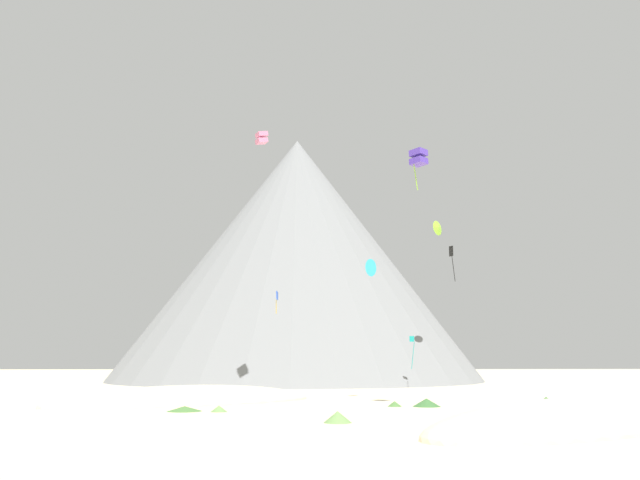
{
  "coord_description": "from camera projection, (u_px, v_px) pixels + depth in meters",
  "views": [
    {
      "loc": [
        -0.99,
        -37.59,
        4.25
      ],
      "look_at": [
        1.63,
        31.45,
        16.43
      ],
      "focal_mm": 37.31,
      "sensor_mm": 36.0,
      "label": 1
    }
  ],
  "objects": [
    {
      "name": "bush_scatter_east",
      "position": [
        427.0,
        403.0,
        57.58
      ],
      "size": [
        3.08,
        3.08,
        0.7
      ],
      "primitive_type": "cone",
      "rotation": [
        0.0,
        0.0,
        2.83
      ],
      "color": "#386633",
      "rests_on": "ground_plane"
    },
    {
      "name": "bush_far_left",
      "position": [
        338.0,
        417.0,
        43.49
      ],
      "size": [
        2.46,
        2.46,
        0.75
      ],
      "primitive_type": "cone",
      "rotation": [
        0.0,
        0.0,
        3.55
      ],
      "color": "#668C4C",
      "rests_on": "ground_plane"
    },
    {
      "name": "kite_indigo_mid",
      "position": [
        419.0,
        158.0,
        58.52
      ],
      "size": [
        1.73,
        1.73,
        3.64
      ],
      "rotation": [
        0.0,
        0.0,
        3.88
      ],
      "color": "#5138B2"
    },
    {
      "name": "ground_plane",
      "position": [
        312.0,
        436.0,
        36.29
      ],
      "size": [
        400.0,
        400.0,
        0.0
      ],
      "primitive_type": "plane",
      "color": "beige"
    },
    {
      "name": "bush_near_left",
      "position": [
        546.0,
        404.0,
        53.66
      ],
      "size": [
        3.19,
        3.19,
        1.07
      ],
      "primitive_type": "cone",
      "rotation": [
        0.0,
        0.0,
        3.41
      ],
      "color": "#386633",
      "rests_on": "ground_plane"
    },
    {
      "name": "rock_massif",
      "position": [
        300.0,
        265.0,
        125.04
      ],
      "size": [
        78.23,
        78.23,
        45.85
      ],
      "color": "slate",
      "rests_on": "ground_plane"
    },
    {
      "name": "kite_teal_low",
      "position": [
        412.0,
        346.0,
        92.17
      ],
      "size": [
        0.67,
        0.61,
        4.52
      ],
      "rotation": [
        0.0,
        0.0,
        2.4
      ],
      "color": "teal"
    },
    {
      "name": "bush_far_right",
      "position": [
        395.0,
        404.0,
        57.73
      ],
      "size": [
        1.78,
        1.78,
        0.46
      ],
      "primitive_type": "cone",
      "rotation": [
        0.0,
        0.0,
        0.83
      ],
      "color": "#477238",
      "rests_on": "ground_plane"
    },
    {
      "name": "kite_lime_mid",
      "position": [
        438.0,
        228.0,
        96.97
      ],
      "size": [
        1.93,
        1.93,
        2.22
      ],
      "rotation": [
        0.0,
        0.0,
        0.78
      ],
      "color": "#8CD133"
    },
    {
      "name": "kite_cyan_low",
      "position": [
        370.0,
        268.0,
        69.5
      ],
      "size": [
        1.55,
        1.55,
        1.85
      ],
      "rotation": [
        0.0,
        0.0,
        3.93
      ],
      "color": "#33BCDB"
    },
    {
      "name": "dune_foreground_right",
      "position": [
        577.0,
        428.0,
        40.14
      ],
      "size": [
        26.4,
        22.79,
        3.58
      ],
      "primitive_type": "ellipsoid",
      "rotation": [
        0.0,
        0.0,
        0.63
      ],
      "color": "beige",
      "rests_on": "ground_plane"
    },
    {
      "name": "kite_pink_high",
      "position": [
        262.0,
        138.0,
        81.44
      ],
      "size": [
        1.69,
        1.65,
        1.57
      ],
      "rotation": [
        0.0,
        0.0,
        5.14
      ],
      "color": "pink"
    },
    {
      "name": "bush_near_right",
      "position": [
        219.0,
        409.0,
        52.1
      ],
      "size": [
        1.38,
        1.38,
        0.5
      ],
      "primitive_type": "cone",
      "rotation": [
        0.0,
        0.0,
        1.63
      ],
      "color": "#668C4C",
      "rests_on": "ground_plane"
    },
    {
      "name": "dune_foreground_left",
      "position": [
        186.0,
        403.0,
        62.67
      ],
      "size": [
        28.83,
        25.15,
        3.21
      ],
      "primitive_type": "ellipsoid",
      "rotation": [
        0.0,
        0.0,
        0.61
      ],
      "color": "beige",
      "rests_on": "ground_plane"
    },
    {
      "name": "bush_mid_center",
      "position": [
        185.0,
        409.0,
        52.67
      ],
      "size": [
        3.87,
        3.87,
        0.4
      ],
      "primitive_type": "cone",
      "rotation": [
        0.0,
        0.0,
        2.17
      ],
      "color": "#477238",
      "rests_on": "ground_plane"
    },
    {
      "name": "kite_blue_low",
      "position": [
        277.0,
        298.0,
        81.25
      ],
      "size": [
        0.29,
        0.75,
        2.78
      ],
      "rotation": [
        0.0,
        0.0,
        3.61
      ],
      "color": "blue"
    },
    {
      "name": "kite_black_mid",
      "position": [
        452.0,
        255.0,
        79.44
      ],
      "size": [
        0.52,
        1.0,
        4.3
      ],
      "rotation": [
        0.0,
        0.0,
        1.04
      ],
      "color": "black"
    }
  ]
}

